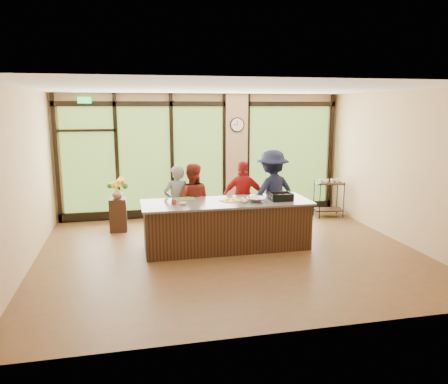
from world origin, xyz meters
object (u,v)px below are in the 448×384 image
bar_cart (329,194)px  island_base (226,226)px  cook_right (272,193)px  roasting_pan (281,198)px  flower_stand (118,215)px  cook_left (177,203)px

bar_cart → island_base: bearing=-136.8°
cook_right → roasting_pan: cook_right is taller
island_base → bar_cart: size_ratio=3.29×
roasting_pan → flower_stand: roasting_pan is taller
cook_right → flower_stand: size_ratio=2.49×
bar_cart → roasting_pan: bearing=-123.4°
bar_cart → cook_left: bearing=-152.1°
cook_left → cook_right: size_ratio=0.85×
cook_left → roasting_pan: size_ratio=3.71×
cook_right → roasting_pan: 0.81m
roasting_pan → island_base: bearing=172.5°
cook_left → bar_cart: (3.87, 1.13, -0.21)m
cook_right → cook_left: bearing=-18.9°
cook_right → island_base: bearing=13.1°
island_base → flower_stand: island_base is taller
roasting_pan → bar_cart: size_ratio=0.44×
island_base → bar_cart: bar_cart is taller
cook_right → flower_stand: (-3.19, 0.97, -0.54)m
cook_right → roasting_pan: size_ratio=4.34×
cook_left → cook_right: cook_right is taller
flower_stand → cook_left: bearing=-36.3°
cook_left → flower_stand: size_ratio=2.12×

